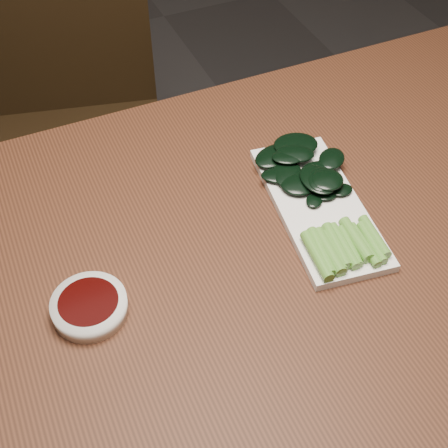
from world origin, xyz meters
The scene contains 6 objects.
ground centered at (0.00, 0.00, 0.00)m, with size 6.00×6.00×0.00m, color #2C2A29.
table centered at (0.00, 0.00, 0.68)m, with size 1.40×0.80×0.75m.
chair_far centered at (-0.11, 0.75, 0.49)m, with size 0.53×0.53×0.89m.
sauce_bowl centered at (-0.25, -0.02, 0.76)m, with size 0.11×0.11×0.03m.
serving_plate centered at (0.14, 0.02, 0.76)m, with size 0.17×0.32×0.01m.
gai_lan centered at (0.14, 0.03, 0.78)m, with size 0.18×0.31×0.03m.
Camera 1 is at (-0.28, -0.56, 1.47)m, focal length 50.00 mm.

